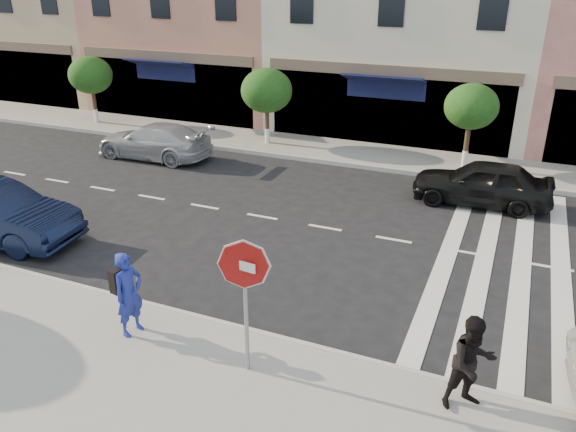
% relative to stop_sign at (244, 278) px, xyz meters
% --- Properties ---
extents(ground, '(120.00, 120.00, 0.00)m').
position_rel_stop_sign_xyz_m(ground, '(-0.86, 2.62, -2.04)').
color(ground, black).
rests_on(ground, ground).
extents(sidewalk_near, '(60.00, 4.50, 0.15)m').
position_rel_stop_sign_xyz_m(sidewalk_near, '(-0.86, -1.13, -1.97)').
color(sidewalk_near, gray).
rests_on(sidewalk_near, ground).
extents(sidewalk_far, '(60.00, 3.00, 0.15)m').
position_rel_stop_sign_xyz_m(sidewalk_far, '(-0.86, 13.62, -1.97)').
color(sidewalk_far, gray).
rests_on(sidewalk_far, ground).
extents(building_centre, '(11.00, 9.00, 11.00)m').
position_rel_stop_sign_xyz_m(building_centre, '(-1.36, 19.62, 3.46)').
color(building_centre, beige).
rests_on(building_centre, ground).
extents(street_tree_wa, '(2.00, 2.00, 3.05)m').
position_rel_stop_sign_xyz_m(street_tree_wa, '(-14.86, 13.42, 0.29)').
color(street_tree_wa, '#473323').
rests_on(street_tree_wa, sidewalk_far).
extents(street_tree_wb, '(2.10, 2.10, 3.06)m').
position_rel_stop_sign_xyz_m(street_tree_wb, '(-5.86, 13.42, 0.27)').
color(street_tree_wb, '#473323').
rests_on(street_tree_wb, sidewalk_far).
extents(street_tree_c, '(1.90, 1.90, 3.04)m').
position_rel_stop_sign_xyz_m(street_tree_c, '(2.14, 13.42, 0.31)').
color(street_tree_c, '#473323').
rests_on(street_tree_c, sidewalk_far).
extents(stop_sign, '(0.92, 0.15, 2.61)m').
position_rel_stop_sign_xyz_m(stop_sign, '(0.00, 0.00, 0.00)').
color(stop_sign, gray).
rests_on(stop_sign, sidewalk_near).
extents(photographer, '(0.53, 0.71, 1.75)m').
position_rel_stop_sign_xyz_m(photographer, '(-2.62, 0.14, -1.02)').
color(photographer, navy).
rests_on(photographer, sidewalk_near).
extents(walker, '(1.04, 1.00, 1.69)m').
position_rel_stop_sign_xyz_m(walker, '(3.76, 0.62, -1.05)').
color(walker, black).
rests_on(walker, sidewalk_near).
extents(car_far_left, '(4.69, 1.92, 1.36)m').
position_rel_stop_sign_xyz_m(car_far_left, '(-9.26, 10.22, -1.36)').
color(car_far_left, '#A4A4A9').
rests_on(car_far_left, ground).
extents(car_far_mid, '(4.25, 1.82, 1.43)m').
position_rel_stop_sign_xyz_m(car_far_mid, '(3.02, 10.22, -1.33)').
color(car_far_mid, black).
rests_on(car_far_mid, ground).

